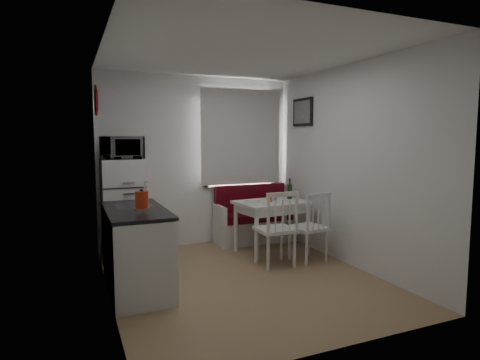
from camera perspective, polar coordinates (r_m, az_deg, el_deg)
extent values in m
cube|color=tan|center=(4.89, 0.39, -13.84)|extent=(3.00, 3.50, 0.02)
cube|color=white|center=(4.69, 0.41, 17.59)|extent=(3.00, 3.50, 0.02)
cube|color=white|center=(6.25, -6.04, 2.68)|extent=(3.00, 0.02, 2.60)
cube|color=white|center=(3.09, 13.49, -0.81)|extent=(3.00, 0.02, 2.60)
cube|color=white|center=(4.24, -18.52, 0.85)|extent=(0.02, 3.50, 2.60)
cube|color=white|center=(5.39, 15.20, 1.98)|extent=(0.02, 3.50, 2.60)
cube|color=white|center=(6.45, -0.02, 5.71)|extent=(1.22, 0.06, 1.47)
cube|color=silver|center=(6.39, 0.23, 6.15)|extent=(1.35, 0.02, 1.50)
cube|color=white|center=(4.58, -14.51, -9.76)|extent=(0.60, 1.30, 0.86)
cube|color=black|center=(4.47, -14.67, -4.14)|extent=(0.62, 1.32, 0.03)
cube|color=#99999E|center=(4.73, -14.87, -4.04)|extent=(0.40, 0.40, 0.10)
cylinder|color=silver|center=(4.90, -13.38, -1.53)|extent=(0.02, 0.02, 0.26)
cylinder|color=navy|center=(5.69, -19.74, 10.61)|extent=(0.03, 0.40, 0.40)
cube|color=black|center=(6.27, 8.88, 9.51)|extent=(0.04, 0.52, 0.42)
cube|color=white|center=(6.47, 2.13, -7.25)|extent=(1.27, 0.49, 0.35)
cube|color=#5E0815|center=(6.42, 2.14, -5.21)|extent=(1.21, 0.45, 0.12)
cube|color=#5E0815|center=(6.54, 1.45, -2.57)|extent=(1.21, 0.10, 0.45)
cube|color=white|center=(5.82, 4.57, -3.22)|extent=(1.07, 0.80, 0.04)
cube|color=white|center=(5.83, 4.56, -3.99)|extent=(0.96, 0.69, 0.12)
cylinder|color=white|center=(5.89, 4.54, -6.81)|extent=(0.06, 0.06, 0.71)
cube|color=white|center=(5.25, 5.03, -7.04)|extent=(0.47, 0.45, 0.04)
cube|color=white|center=(5.03, 6.13, -4.55)|extent=(0.44, 0.05, 0.49)
cube|color=white|center=(5.51, 9.64, -6.72)|extent=(0.51, 0.49, 0.04)
cube|color=white|center=(5.30, 10.81, -4.45)|extent=(0.42, 0.12, 0.46)
cube|color=white|center=(5.73, -16.29, -3.99)|extent=(0.55, 0.55, 1.38)
imported|color=white|center=(5.60, -16.48, 4.43)|extent=(0.55, 0.37, 0.30)
cylinder|color=red|center=(4.34, -13.80, -2.76)|extent=(0.17, 0.17, 0.22)
cylinder|color=#DE4F25|center=(5.74, 4.36, -2.66)|extent=(0.06, 0.06, 0.09)
cylinder|color=#7598C7|center=(5.89, 5.03, -2.45)|extent=(0.06, 0.06, 0.09)
cylinder|color=white|center=(5.70, 1.80, -3.10)|extent=(0.24, 0.24, 0.02)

